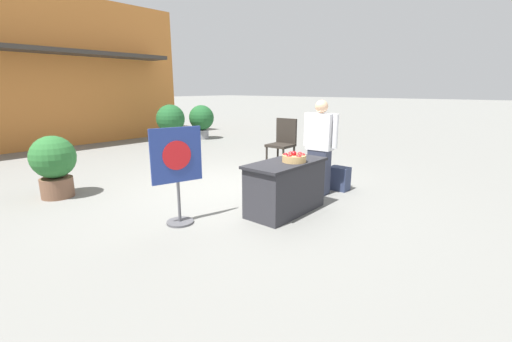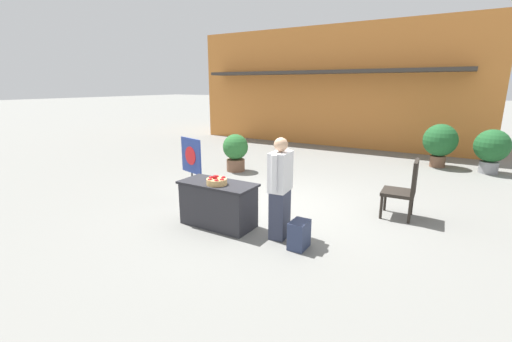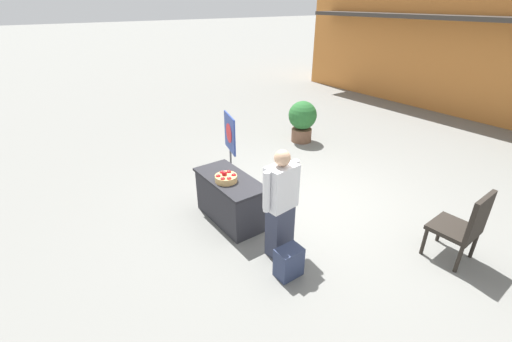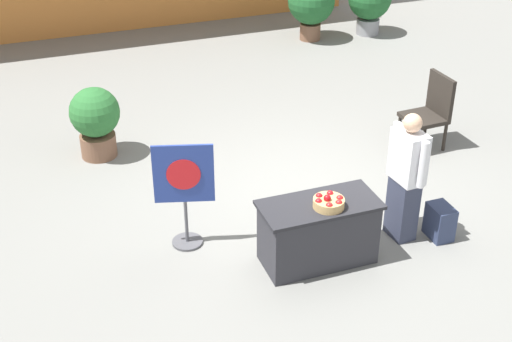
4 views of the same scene
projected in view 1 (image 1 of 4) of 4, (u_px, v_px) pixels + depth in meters
The scene contains 10 objects.
ground_plane at pixel (237, 190), 6.15m from camera, with size 120.00×120.00×0.00m, color slate.
display_table at pixel (286, 187), 4.99m from camera, with size 1.32×0.62×0.76m.
apple_basket at pixel (294, 158), 4.87m from camera, with size 0.34×0.34×0.16m.
person_visitor at pixel (320, 147), 5.79m from camera, with size 0.30×0.61×1.60m.
backpack at pixel (339, 178), 6.12m from camera, with size 0.24×0.34×0.42m.
poster_board at pixel (177, 170), 4.47m from camera, with size 0.66×0.36×1.30m.
patio_chair at pixel (283, 140), 8.18m from camera, with size 0.58×0.58×1.08m.
potted_plant_far_left at pixel (202, 119), 12.21m from camera, with size 0.88×0.88×1.20m.
potted_plant_near_right at pixel (171, 120), 11.34m from camera, with size 0.94×0.94×1.26m.
potted_plant_far_right at pixel (54, 163), 5.63m from camera, with size 0.70×0.70×1.04m.
Camera 1 is at (-4.26, -4.09, 1.78)m, focal length 24.00 mm.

